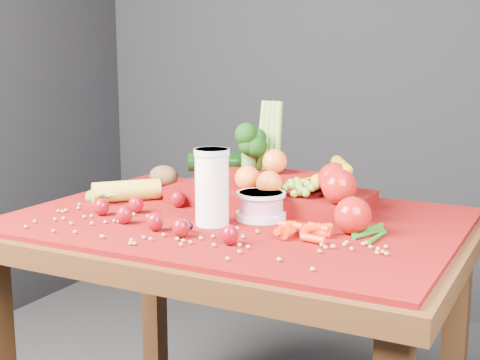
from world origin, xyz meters
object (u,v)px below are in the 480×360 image
at_px(table, 236,259).
at_px(milk_glass, 212,184).
at_px(yogurt_bowl, 261,205).
at_px(produce_mound, 281,184).

distance_m(table, milk_glass, 0.22).
bearing_deg(table, yogurt_bowl, 6.41).
bearing_deg(table, produce_mound, 72.13).
height_order(milk_glass, produce_mound, produce_mound).
relative_size(table, milk_glass, 6.19).
bearing_deg(yogurt_bowl, produce_mound, 95.34).
xyz_separation_m(table, milk_glass, (-0.02, -0.09, 0.20)).
bearing_deg(produce_mound, milk_glass, -104.92).
height_order(table, produce_mound, produce_mound).
height_order(table, yogurt_bowl, yogurt_bowl).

